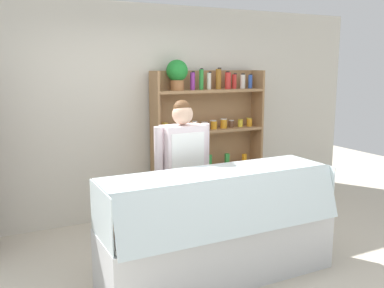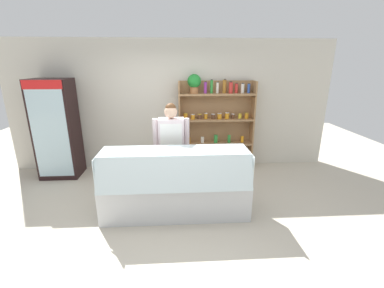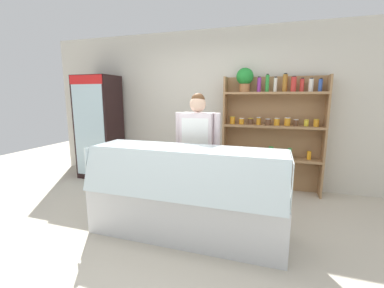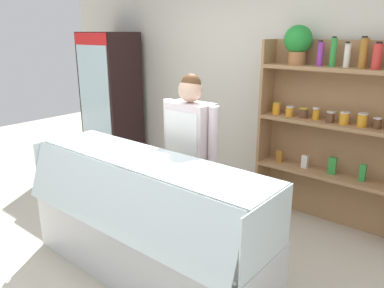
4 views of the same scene
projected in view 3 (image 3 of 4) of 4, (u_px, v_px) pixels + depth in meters
The scene contains 6 objects.
ground_plane at pixel (180, 235), 2.92m from camera, with size 12.00×12.00×0.00m, color beige.
back_wall at pixel (220, 108), 4.60m from camera, with size 6.80×0.10×2.70m, color beige.
drinks_fridge at pixel (99, 127), 4.96m from camera, with size 0.74×0.59×1.95m.
shelving_unit at pixel (269, 122), 4.18m from camera, with size 1.58×0.29×2.02m.
deli_display_case at pixel (186, 208), 2.91m from camera, with size 2.18×0.73×1.01m.
shop_clerk at pixel (197, 144), 3.40m from camera, with size 0.61×0.25×1.61m.
Camera 3 is at (0.97, -2.51, 1.56)m, focal length 24.00 mm.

